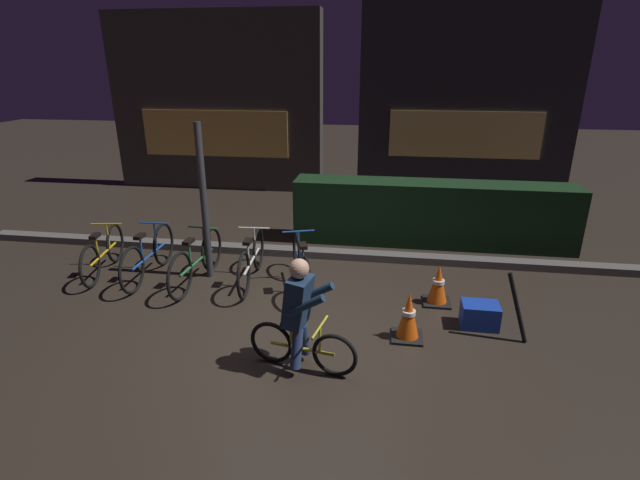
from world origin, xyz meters
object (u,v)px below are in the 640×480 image
object	(u,v)px
parked_bike_leftmost	(103,253)
traffic_cone_far	(438,285)
traffic_cone_near	(408,317)
parked_bike_center_left	(197,261)
parked_bike_right_mid	(301,265)
closed_umbrella	(517,308)
parked_bike_center_right	(251,260)
street_post	(204,203)
parked_bike_left_mid	(149,255)
cyclist	(300,314)
blue_crate	(480,315)

from	to	relation	value
parked_bike_leftmost	traffic_cone_far	xyz separation A→B (m)	(4.93, -0.24, -0.06)
parked_bike_leftmost	traffic_cone_near	xyz separation A→B (m)	(4.52, -1.17, -0.05)
parked_bike_center_left	traffic_cone_far	xyz separation A→B (m)	(3.39, -0.11, -0.09)
parked_bike_right_mid	traffic_cone_far	world-z (taller)	parked_bike_right_mid
parked_bike_leftmost	closed_umbrella	xyz separation A→B (m)	(5.73, -1.02, 0.08)
parked_bike_right_mid	parked_bike_center_right	bearing A→B (deg)	64.72
street_post	parked_bike_left_mid	distance (m)	1.18
street_post	cyclist	world-z (taller)	street_post
traffic_cone_far	cyclist	size ratio (longest dim) A/B	0.44
parked_bike_center_left	parked_bike_center_right	xyz separation A→B (m)	(0.77, 0.15, -0.01)
parked_bike_center_right	traffic_cone_near	size ratio (longest dim) A/B	2.81
cyclist	traffic_cone_far	bearing A→B (deg)	58.13
parked_bike_center_right	traffic_cone_far	bearing A→B (deg)	-99.68
parked_bike_leftmost	parked_bike_center_left	xyz separation A→B (m)	(1.54, -0.13, 0.02)
parked_bike_center_left	parked_bike_right_mid	world-z (taller)	parked_bike_right_mid
parked_bike_left_mid	parked_bike_leftmost	bearing A→B (deg)	85.93
traffic_cone_far	parked_bike_leftmost	bearing A→B (deg)	177.22
parked_bike_leftmost	parked_bike_center_right	bearing A→B (deg)	-99.31
parked_bike_center_right	cyclist	xyz separation A→B (m)	(1.09, -1.92, 0.28)
parked_bike_right_mid	parked_bike_center_left	bearing A→B (deg)	73.81
parked_bike_right_mid	traffic_cone_far	bearing A→B (deg)	-114.01
closed_umbrella	traffic_cone_far	bearing A→B (deg)	-22.75
parked_bike_center_left	blue_crate	bearing A→B (deg)	-95.74
parked_bike_left_mid	closed_umbrella	distance (m)	5.08
cyclist	traffic_cone_near	bearing A→B (deg)	44.01
parked_bike_leftmost	parked_bike_left_mid	xyz separation A→B (m)	(0.75, -0.04, 0.02)
parked_bike_leftmost	parked_bike_right_mid	bearing A→B (deg)	-101.08
parked_bike_left_mid	parked_bike_center_right	distance (m)	1.56
parked_bike_left_mid	parked_bike_right_mid	distance (m)	2.31
blue_crate	closed_umbrella	xyz separation A→B (m)	(0.34, -0.25, 0.26)
parked_bike_left_mid	closed_umbrella	xyz separation A→B (m)	(4.98, -0.98, 0.06)
blue_crate	parked_bike_center_right	bearing A→B (deg)	165.62
parked_bike_center_right	blue_crate	xyz separation A→B (m)	(3.08, -0.79, -0.19)
parked_bike_leftmost	traffic_cone_near	size ratio (longest dim) A/B	2.64
parked_bike_center_right	cyclist	world-z (taller)	cyclist
parked_bike_left_mid	cyclist	bearing A→B (deg)	-126.57
parked_bike_center_right	traffic_cone_far	size ratio (longest dim) A/B	2.99
parked_bike_leftmost	parked_bike_right_mid	world-z (taller)	parked_bike_right_mid
parked_bike_leftmost	closed_umbrella	bearing A→B (deg)	-109.93
parked_bike_center_left	closed_umbrella	size ratio (longest dim) A/B	1.98
cyclist	parked_bike_left_mid	bearing A→B (deg)	155.62
parked_bike_center_right	closed_umbrella	size ratio (longest dim) A/B	1.93
street_post	closed_umbrella	world-z (taller)	street_post
blue_crate	cyclist	size ratio (longest dim) A/B	0.35
traffic_cone_far	traffic_cone_near	bearing A→B (deg)	-113.92
parked_bike_center_left	blue_crate	size ratio (longest dim) A/B	3.82
traffic_cone_near	closed_umbrella	bearing A→B (deg)	7.04
blue_crate	closed_umbrella	bearing A→B (deg)	-36.03
traffic_cone_far	cyclist	xyz separation A→B (m)	(-1.53, -1.66, 0.36)
parked_bike_leftmost	parked_bike_center_right	distance (m)	2.31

